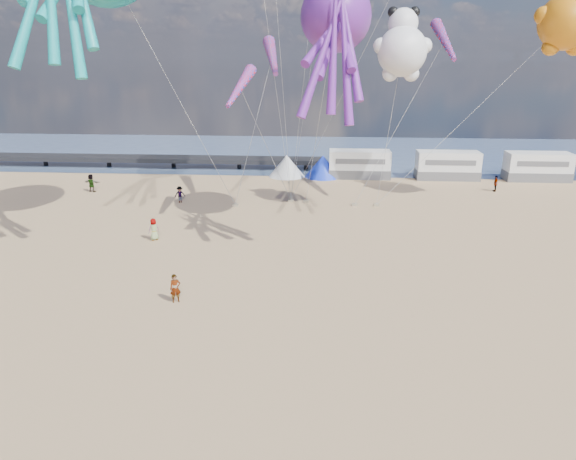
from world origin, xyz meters
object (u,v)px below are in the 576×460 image
object	(u,v)px
beachgoer_0	(154,229)
sandbag_c	(376,205)
windsock_mid	(445,41)
sandbag_d	(355,205)
windsock_right	(240,87)
windsock_left	(272,57)
beachgoer_2	(180,195)
kite_panda	(402,51)
standing_person	(175,288)
sandbag_e	(291,200)
motorhome_0	(359,164)
motorhome_2	(538,167)
beachgoer_4	(91,183)
motorhome_1	(447,165)
tent_blue	(323,166)
kite_octopus_purple	(336,16)
beachgoer_3	(495,184)
sandbag_a	(235,205)
kite_teddy_orange	(567,22)
tent_white	(287,166)
sandbag_b	(306,201)

from	to	relation	value
beachgoer_0	sandbag_c	world-z (taller)	beachgoer_0
windsock_mid	beachgoer_0	bearing A→B (deg)	-158.19
sandbag_d	windsock_right	xyz separation A→B (m)	(-9.06, -6.20, 10.46)
windsock_left	windsock_mid	bearing A→B (deg)	-10.67
beachgoer_2	kite_panda	distance (m)	22.64
standing_person	kite_panda	bearing A→B (deg)	24.97
sandbag_e	kite_panda	bearing A→B (deg)	-28.64
motorhome_0	windsock_left	bearing A→B (deg)	-127.08
windsock_right	motorhome_2	bearing A→B (deg)	45.85
beachgoer_4	sandbag_d	distance (m)	25.86
motorhome_0	sandbag_c	bearing A→B (deg)	-85.65
motorhome_2	windsock_mid	distance (m)	21.44
sandbag_d	motorhome_1	bearing A→B (deg)	47.54
tent_blue	beachgoer_2	world-z (taller)	tent_blue
tent_blue	sandbag_c	xyz separation A→B (m)	(4.87, -11.48, -1.09)
beachgoer_0	kite_octopus_purple	xyz separation A→B (m)	(12.77, 2.66, 14.42)
windsock_mid	beachgoer_3	bearing A→B (deg)	34.92
beachgoer_3	windsock_right	xyz separation A→B (m)	(-23.20, -12.47, 9.79)
motorhome_1	tent_blue	bearing A→B (deg)	180.00
tent_blue	sandbag_a	world-z (taller)	tent_blue
sandbag_c	kite_octopus_purple	world-z (taller)	kite_octopus_purple
motorhome_0	kite_panda	bearing A→B (deg)	-83.52
beachgoer_3	beachgoer_4	distance (m)	39.88
kite_octopus_purple	kite_teddy_orange	distance (m)	19.27
tent_white	standing_person	distance (m)	31.49
beachgoer_2	sandbag_e	xyz separation A→B (m)	(10.08, 1.03, -0.65)
motorhome_0	tent_blue	bearing A→B (deg)	180.00
beachgoer_0	kite_panda	distance (m)	22.54
tent_blue	sandbag_e	bearing A→B (deg)	-105.22
beachgoer_0	motorhome_0	bearing A→B (deg)	-165.50
kite_panda	windsock_left	distance (m)	10.92
beachgoer_0	windsock_mid	size ratio (longest dim) A/B	0.24
beachgoer_2	motorhome_1	bearing A→B (deg)	4.65
motorhome_0	motorhome_2	bearing A→B (deg)	0.00
beachgoer_3	windsock_mid	xyz separation A→B (m)	(-7.48, -5.97, 13.11)
kite_teddy_orange	beachgoer_3	bearing A→B (deg)	89.03
beachgoer_4	beachgoer_0	bearing A→B (deg)	138.24
kite_octopus_purple	windsock_left	world-z (taller)	kite_octopus_purple
motorhome_0	windsock_mid	xyz separation A→B (m)	(5.59, -11.24, 12.40)
sandbag_d	tent_white	bearing A→B (deg)	121.05
motorhome_1	beachgoer_2	world-z (taller)	motorhome_1
tent_white	sandbag_b	world-z (taller)	tent_white
sandbag_c	windsock_left	xyz separation A→B (m)	(-9.28, 0.35, 12.56)
beachgoer_3	standing_person	bearing A→B (deg)	-35.12
sandbag_c	tent_blue	bearing A→B (deg)	113.01
kite_octopus_purple	kite_panda	bearing A→B (deg)	41.60
sandbag_a	motorhome_2	bearing A→B (deg)	21.99
beachgoer_2	kite_teddy_orange	world-z (taller)	kite_teddy_orange
beachgoer_3	sandbag_b	world-z (taller)	beachgoer_3
windsock_right	beachgoer_4	bearing A→B (deg)	164.68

